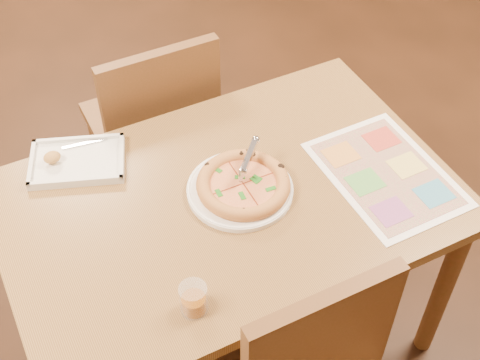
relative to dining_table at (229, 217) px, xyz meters
name	(u,v)px	position (x,y,z in m)	size (l,w,h in m)	color
room	(225,8)	(0.00, 0.00, 0.72)	(7.00, 7.00, 7.00)	#321A0D
dining_table	(229,217)	(0.00, 0.00, 0.00)	(1.30, 0.85, 0.72)	olive
chair_far	(156,115)	(0.00, 0.60, -0.07)	(0.42, 0.42, 0.47)	brown
plate	(240,190)	(0.04, 0.01, 0.09)	(0.31, 0.31, 0.02)	white
pizza	(243,184)	(0.05, 0.00, 0.12)	(0.27, 0.27, 0.04)	#DF964C
pizza_cutter	(248,160)	(0.08, 0.04, 0.17)	(0.11, 0.10, 0.08)	silver
appetizer_tray	(76,162)	(-0.35, 0.33, 0.10)	(0.33, 0.28, 0.05)	silver
glass_tumbler	(194,300)	(-0.24, -0.30, 0.12)	(0.07, 0.07, 0.09)	#8B470A
menu	(386,174)	(0.46, -0.13, 0.09)	(0.32, 0.45, 0.01)	white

